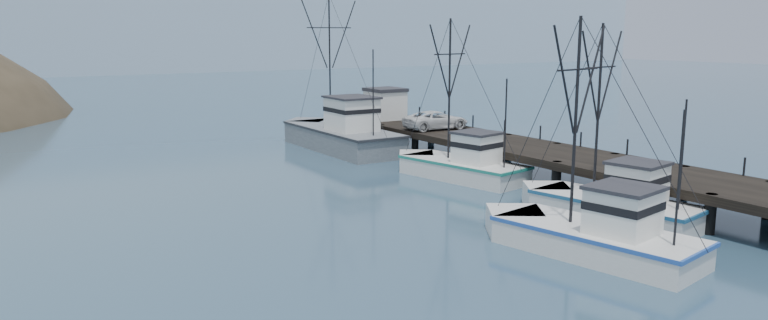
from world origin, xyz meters
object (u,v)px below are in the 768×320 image
(pier, at_px, (530,151))
(work_vessel, at_px, (339,135))
(trawler_mid, at_px, (589,236))
(trawler_far, at_px, (459,166))
(pier_shed, at_px, (385,103))
(pickup_truck, at_px, (436,120))
(trawler_near, at_px, (609,205))

(pier, bearing_deg, work_vessel, 109.67)
(trawler_mid, height_order, work_vessel, work_vessel)
(pier, bearing_deg, trawler_far, 159.34)
(pier, xyz_separation_m, work_vessel, (-5.88, 16.45, -0.46))
(trawler_mid, xyz_separation_m, trawler_far, (5.18, 15.73, 0.00))
(pier, relative_size, work_vessel, 2.81)
(trawler_mid, relative_size, work_vessel, 0.69)
(trawler_far, relative_size, pier_shed, 3.41)
(pickup_truck, bearing_deg, trawler_near, 172.80)
(trawler_far, relative_size, pickup_truck, 2.05)
(trawler_near, bearing_deg, pier, 66.37)
(trawler_near, bearing_deg, trawler_far, 90.04)
(trawler_far, height_order, pickup_truck, trawler_far)
(pier, height_order, trawler_near, trawler_near)
(trawler_near, relative_size, trawler_far, 0.96)
(trawler_far, bearing_deg, trawler_near, -89.96)
(trawler_near, xyz_separation_m, work_vessel, (-1.18, 27.17, 0.41))
(trawler_far, relative_size, work_vessel, 0.70)
(trawler_far, xyz_separation_m, pickup_truck, (4.30, 8.47, 1.92))
(trawler_near, height_order, pickup_truck, trawler_near)
(pier, height_order, pickup_truck, pickup_truck)
(trawler_far, height_order, work_vessel, work_vessel)
(pickup_truck, bearing_deg, trawler_far, 157.44)
(pier, relative_size, pickup_truck, 8.25)
(trawler_mid, xyz_separation_m, pier_shed, (9.56, 31.96, 2.60))
(work_vessel, bearing_deg, pier, -70.33)
(pier, relative_size, pier_shed, 13.75)
(pier, xyz_separation_m, trawler_far, (-4.70, 1.77, -0.87))
(pier, xyz_separation_m, trawler_mid, (-9.89, -13.96, -0.87))
(work_vessel, height_order, pickup_truck, work_vessel)
(pier, height_order, trawler_mid, trawler_mid)
(trawler_mid, height_order, pickup_truck, trawler_mid)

